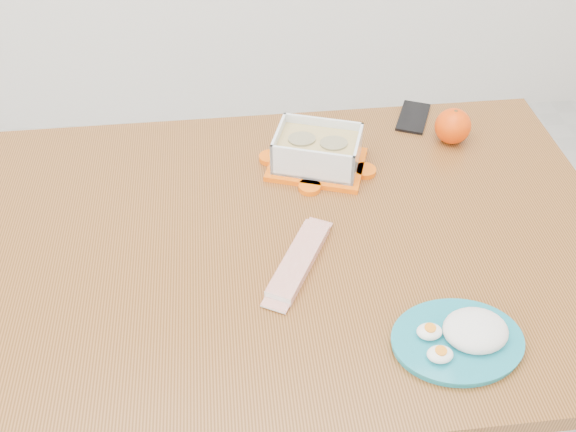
{
  "coord_description": "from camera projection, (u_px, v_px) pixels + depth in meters",
  "views": [
    {
      "loc": [
        0.06,
        -0.77,
        1.67
      ],
      "look_at": [
        0.14,
        0.16,
        0.81
      ],
      "focal_mm": 40.0,
      "sensor_mm": 36.0,
      "label": 1
    }
  ],
  "objects": [
    {
      "name": "rice_plate",
      "position": [
        464.0,
        336.0,
        1.11
      ],
      "size": [
        0.23,
        0.23,
        0.06
      ],
      "rotation": [
        0.0,
        0.0,
        0.03
      ],
      "color": "teal",
      "rests_on": "dining_table"
    },
    {
      "name": "orange_fruit",
      "position": [
        453.0,
        126.0,
        1.54
      ],
      "size": [
        0.09,
        0.09,
        0.09
      ],
      "primitive_type": "sphere",
      "color": "#F64004",
      "rests_on": "dining_table"
    },
    {
      "name": "dining_table",
      "position": [
        288.0,
        266.0,
        1.37
      ],
      "size": [
        1.39,
        0.95,
        0.75
      ],
      "rotation": [
        0.0,
        0.0,
        0.02
      ],
      "color": "brown",
      "rests_on": "ground"
    },
    {
      "name": "food_container",
      "position": [
        317.0,
        151.0,
        1.46
      ],
      "size": [
        0.25,
        0.22,
        0.09
      ],
      "rotation": [
        0.0,
        0.0,
        -0.31
      ],
      "color": "#FF6107",
      "rests_on": "dining_table"
    },
    {
      "name": "candy_bar",
      "position": [
        299.0,
        260.0,
        1.25
      ],
      "size": [
        0.15,
        0.21,
        0.02
      ],
      "primitive_type": "cube",
      "rotation": [
        0.0,
        0.0,
        1.09
      ],
      "color": "#B32009",
      "rests_on": "dining_table"
    },
    {
      "name": "smartphone",
      "position": [
        413.0,
        117.0,
        1.63
      ],
      "size": [
        0.12,
        0.15,
        0.01
      ],
      "primitive_type": "cube",
      "rotation": [
        0.0,
        0.0,
        -0.4
      ],
      "color": "black",
      "rests_on": "dining_table"
    }
  ]
}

